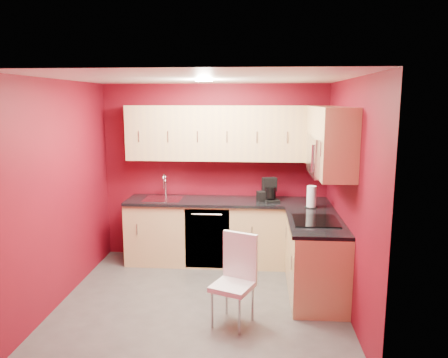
# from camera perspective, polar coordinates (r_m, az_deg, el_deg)

# --- Properties ---
(floor) EXTENTS (3.20, 3.20, 0.00)m
(floor) POSITION_cam_1_polar(r_m,az_deg,el_deg) (5.24, -2.80, -15.44)
(floor) COLOR #4F4B49
(floor) RESTS_ON ground
(ceiling) EXTENTS (3.20, 3.20, 0.00)m
(ceiling) POSITION_cam_1_polar(r_m,az_deg,el_deg) (4.73, -3.07, 13.04)
(ceiling) COLOR white
(ceiling) RESTS_ON wall_back
(wall_back) EXTENTS (3.20, 0.00, 3.20)m
(wall_back) POSITION_cam_1_polar(r_m,az_deg,el_deg) (6.29, -1.20, 0.92)
(wall_back) COLOR maroon
(wall_back) RESTS_ON floor
(wall_front) EXTENTS (3.20, 0.00, 3.20)m
(wall_front) POSITION_cam_1_polar(r_m,az_deg,el_deg) (3.39, -6.16, -7.28)
(wall_front) COLOR maroon
(wall_front) RESTS_ON floor
(wall_left) EXTENTS (0.00, 3.00, 3.00)m
(wall_left) POSITION_cam_1_polar(r_m,az_deg,el_deg) (5.27, -20.45, -1.55)
(wall_left) COLOR maroon
(wall_left) RESTS_ON floor
(wall_right) EXTENTS (0.00, 3.00, 3.00)m
(wall_right) POSITION_cam_1_polar(r_m,az_deg,el_deg) (4.89, 16.02, -2.18)
(wall_right) COLOR maroon
(wall_right) RESTS_ON floor
(base_cabinets_back) EXTENTS (2.80, 0.60, 0.87)m
(base_cabinets_back) POSITION_cam_1_polar(r_m,az_deg,el_deg) (6.17, 0.42, -7.04)
(base_cabinets_back) COLOR tan
(base_cabinets_back) RESTS_ON floor
(base_cabinets_right) EXTENTS (0.60, 1.30, 0.87)m
(base_cabinets_right) POSITION_cam_1_polar(r_m,az_deg,el_deg) (5.31, 11.81, -10.20)
(base_cabinets_right) COLOR tan
(base_cabinets_right) RESTS_ON floor
(countertop_back) EXTENTS (2.80, 0.63, 0.04)m
(countertop_back) POSITION_cam_1_polar(r_m,az_deg,el_deg) (6.04, 0.42, -2.96)
(countertop_back) COLOR black
(countertop_back) RESTS_ON base_cabinets_back
(countertop_right) EXTENTS (0.63, 1.27, 0.04)m
(countertop_right) POSITION_cam_1_polar(r_m,az_deg,el_deg) (5.15, 11.85, -5.51)
(countertop_right) COLOR black
(countertop_right) RESTS_ON base_cabinets_right
(upper_cabinets_back) EXTENTS (2.80, 0.35, 0.75)m
(upper_cabinets_back) POSITION_cam_1_polar(r_m,az_deg,el_deg) (6.04, 0.52, 6.03)
(upper_cabinets_back) COLOR tan
(upper_cabinets_back) RESTS_ON wall_back
(upper_cabinets_right) EXTENTS (0.35, 1.55, 0.75)m
(upper_cabinets_right) POSITION_cam_1_polar(r_m,az_deg,el_deg) (5.20, 13.50, 5.76)
(upper_cabinets_right) COLOR tan
(upper_cabinets_right) RESTS_ON wall_right
(microwave) EXTENTS (0.42, 0.76, 0.42)m
(microwave) POSITION_cam_1_polar(r_m,az_deg,el_deg) (4.98, 13.47, 2.94)
(microwave) COLOR silver
(microwave) RESTS_ON upper_cabinets_right
(cooktop) EXTENTS (0.50, 0.55, 0.01)m
(cooktop) POSITION_cam_1_polar(r_m,az_deg,el_deg) (5.11, 11.86, -5.34)
(cooktop) COLOR black
(cooktop) RESTS_ON countertop_right
(sink) EXTENTS (0.52, 0.42, 0.35)m
(sink) POSITION_cam_1_polar(r_m,az_deg,el_deg) (6.17, -7.95, -2.25)
(sink) COLOR silver
(sink) RESTS_ON countertop_back
(dishwasher_front) EXTENTS (0.60, 0.02, 0.82)m
(dishwasher_front) POSITION_cam_1_polar(r_m,az_deg,el_deg) (5.92, -2.21, -7.81)
(dishwasher_front) COLOR black
(dishwasher_front) RESTS_ON base_cabinets_back
(downlight) EXTENTS (0.20, 0.20, 0.01)m
(downlight) POSITION_cam_1_polar(r_m,az_deg,el_deg) (5.02, -2.61, 12.70)
(downlight) COLOR white
(downlight) RESTS_ON ceiling
(coffee_maker) EXTENTS (0.26, 0.30, 0.32)m
(coffee_maker) POSITION_cam_1_polar(r_m,az_deg,el_deg) (5.96, 6.15, -1.43)
(coffee_maker) COLOR black
(coffee_maker) RESTS_ON countertop_back
(napkin_holder) EXTENTS (0.17, 0.17, 0.14)m
(napkin_holder) POSITION_cam_1_polar(r_m,az_deg,el_deg) (5.97, 5.02, -2.27)
(napkin_holder) COLOR black
(napkin_holder) RESTS_ON countertop_back
(paper_towel) EXTENTS (0.21, 0.21, 0.28)m
(paper_towel) POSITION_cam_1_polar(r_m,az_deg,el_deg) (5.71, 11.35, -2.29)
(paper_towel) COLOR silver
(paper_towel) RESTS_ON countertop_right
(dining_chair) EXTENTS (0.50, 0.51, 0.93)m
(dining_chair) POSITION_cam_1_polar(r_m,az_deg,el_deg) (4.53, 1.15, -13.21)
(dining_chair) COLOR silver
(dining_chair) RESTS_ON floor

